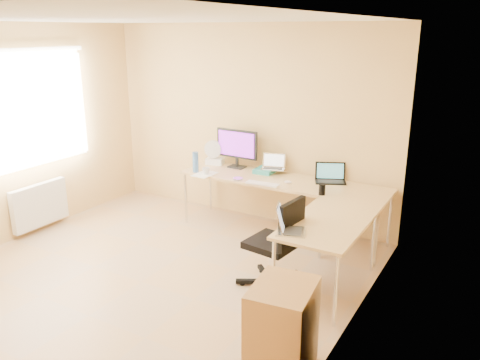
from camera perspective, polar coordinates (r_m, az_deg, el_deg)
The scene contains 24 objects.
floor at distance 5.23m, azimuth -11.57°, elevation -11.69°, with size 4.50×4.50×0.00m, color tan.
ceiling at distance 4.60m, azimuth -13.60°, elevation 18.03°, with size 4.50×4.50×0.00m, color white.
wall_back at distance 6.54m, azimuth 0.89°, elevation 6.67°, with size 4.50×4.50×0.00m, color #DFB86D.
wall_right at distance 3.72m, azimuth 12.26°, elevation -2.03°, with size 4.50×4.50×0.00m, color #DFB86D.
desk_main at distance 6.13m, azimuth 4.95°, elevation -3.22°, with size 2.65×0.70×0.73m, color tan.
desk_return at distance 4.94m, azimuth 10.27°, elevation -8.70°, with size 0.70×1.30×0.73m, color tan.
monitor at distance 6.46m, azimuth -0.36°, elevation 3.73°, with size 0.61×0.20×0.52m, color black.
book_stack at distance 6.31m, azimuth 3.08°, elevation 1.19°, with size 0.24×0.33×0.05m, color teal.
laptop_center at distance 6.24m, azimuth 3.93°, elevation 2.15°, with size 0.30×0.23×0.19m, color silver.
laptop_black at distance 5.96m, azimuth 10.66°, elevation 0.81°, with size 0.37×0.27×0.23m, color black.
keyboard at distance 5.80m, azimuth 2.67°, elevation -0.44°, with size 0.41×0.11×0.02m, color white.
mouse at distance 5.86m, azimuth 5.71°, elevation -0.24°, with size 0.10×0.06×0.03m, color white.
mug at distance 6.20m, azimuth -4.04°, elevation 1.04°, with size 0.10×0.10×0.09m, color silver.
cd_stack at distance 5.96m, azimuth -0.24°, elevation 0.10°, with size 0.11×0.11×0.03m, color silver.
water_bottle at distance 6.30m, azimuth -5.27°, elevation 2.11°, with size 0.08×0.08×0.27m, color #4170AE.
papers at distance 6.22m, azimuth -4.20°, elevation 0.68°, with size 0.22×0.32×0.01m, color white.
white_box at distance 6.69m, azimuth -2.97°, elevation 2.26°, with size 0.23×0.17×0.08m, color white.
desk_fan at distance 6.66m, azimuth -2.98°, elevation 3.19°, with size 0.24×0.24×0.31m, color silver.
black_cup at distance 5.50m, azimuth 9.66°, elevation -1.10°, with size 0.07×0.07×0.13m, color black.
laptop_return at distance 4.44m, azimuth 6.11°, elevation -4.90°, with size 0.25×0.32×0.21m, color #BBBBBB.
office_chair at distance 4.86m, azimuth 3.77°, elevation -7.12°, with size 0.58×0.58×0.97m, color black.
cabinet at distance 3.79m, azimuth 4.98°, elevation -17.28°, with size 0.43×0.54×0.74m, color brown.
radiator at distance 6.74m, azimuth -22.55°, elevation -2.73°, with size 0.09×0.80×0.55m, color white.
window at distance 6.48m, azimuth -23.88°, elevation 7.35°, with size 0.10×1.80×1.40m, color white.
Camera 1 is at (3.14, -3.36, 2.50)m, focal length 36.17 mm.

